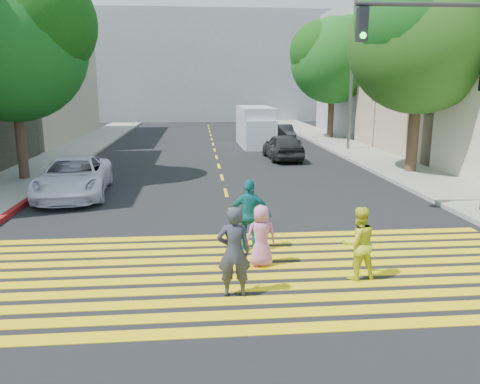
{
  "coord_description": "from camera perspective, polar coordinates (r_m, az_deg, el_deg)",
  "views": [
    {
      "loc": [
        -1.0,
        -8.2,
        3.97
      ],
      "look_at": [
        0.0,
        3.0,
        1.4
      ],
      "focal_mm": 35.0,
      "sensor_mm": 36.0,
      "label": 1
    }
  ],
  "objects": [
    {
      "name": "ground",
      "position": [
        9.17,
        1.7,
        -12.81
      ],
      "size": [
        120.0,
        120.0,
        0.0
      ],
      "primitive_type": "plane",
      "color": "black"
    },
    {
      "name": "sidewalk_left",
      "position": [
        31.36,
        -18.96,
        5.06
      ],
      "size": [
        3.0,
        40.0,
        0.15
      ],
      "primitive_type": "cube",
      "color": "gray",
      "rests_on": "ground"
    },
    {
      "name": "sidewalk_right",
      "position": [
        25.37,
        17.0,
        3.49
      ],
      "size": [
        3.0,
        60.0,
        0.15
      ],
      "primitive_type": "cube",
      "color": "gray",
      "rests_on": "ground"
    },
    {
      "name": "curb_red",
      "position": [
        15.86,
        -26.78,
        -2.73
      ],
      "size": [
        0.2,
        8.0,
        0.16
      ],
      "primitive_type": "cube",
      "color": "maroon",
      "rests_on": "ground"
    },
    {
      "name": "crosswalk",
      "position": [
        10.32,
        0.86,
        -9.72
      ],
      "size": [
        13.4,
        5.3,
        0.01
      ],
      "color": "yellow",
      "rests_on": "ground"
    },
    {
      "name": "lane_line",
      "position": [
        30.97,
        -3.21,
        5.52
      ],
      "size": [
        0.12,
        34.4,
        0.01
      ],
      "color": "yellow",
      "rests_on": "ground"
    },
    {
      "name": "building_right_tan",
      "position": [
        31.57,
        26.14,
        13.49
      ],
      "size": [
        10.0,
        10.0,
        10.0
      ],
      "primitive_type": "cube",
      "color": "tan",
      "rests_on": "ground"
    },
    {
      "name": "building_right_grey",
      "position": [
        41.42,
        18.17,
        13.7
      ],
      "size": [
        10.0,
        10.0,
        10.0
      ],
      "primitive_type": "cube",
      "color": "gray",
      "rests_on": "ground"
    },
    {
      "name": "backdrop_block",
      "position": [
        56.24,
        -4.21,
        14.93
      ],
      "size": [
        30.0,
        8.0,
        12.0
      ],
      "primitive_type": "cube",
      "color": "gray",
      "rests_on": "ground"
    },
    {
      "name": "tree_left",
      "position": [
        21.43,
        -25.98,
        16.51
      ],
      "size": [
        7.92,
        7.67,
        8.58
      ],
      "rotation": [
        0.0,
        0.0,
        -0.36
      ],
      "color": "#392B20",
      "rests_on": "ground"
    },
    {
      "name": "tree_right_near",
      "position": [
        22.67,
        21.34,
        17.63
      ],
      "size": [
        8.15,
        8.13,
        9.13
      ],
      "rotation": [
        0.0,
        0.0,
        0.37
      ],
      "color": "#422B18",
      "rests_on": "ground"
    },
    {
      "name": "tree_right_far",
      "position": [
        35.96,
        11.41,
        15.95
      ],
      "size": [
        6.89,
        6.33,
        8.94
      ],
      "rotation": [
        0.0,
        0.0,
        0.03
      ],
      "color": "#452B24",
      "rests_on": "ground"
    },
    {
      "name": "pedestrian_man",
      "position": [
        8.95,
        -0.75,
        -7.29
      ],
      "size": [
        0.65,
        0.42,
        1.77
      ],
      "primitive_type": "imported",
      "rotation": [
        0.0,
        0.0,
        3.14
      ],
      "color": "#333540",
      "rests_on": "ground"
    },
    {
      "name": "pedestrian_woman",
      "position": [
        10.04,
        14.22,
        -6.08
      ],
      "size": [
        0.82,
        0.67,
        1.56
      ],
      "primitive_type": "imported",
      "rotation": [
        0.0,
        0.0,
        3.26
      ],
      "color": "yellow",
      "rests_on": "ground"
    },
    {
      "name": "pedestrian_child",
      "position": [
        10.46,
        2.58,
        -5.35
      ],
      "size": [
        0.74,
        0.53,
        1.4
      ],
      "primitive_type": "imported",
      "rotation": [
        0.0,
        0.0,
        3.27
      ],
      "color": "#CA73A1",
      "rests_on": "ground"
    },
    {
      "name": "pedestrian_extra",
      "position": [
        11.39,
        1.21,
        -2.85
      ],
      "size": [
        1.1,
        0.61,
        1.77
      ],
      "primitive_type": "imported",
      "rotation": [
        0.0,
        0.0,
        2.96
      ],
      "color": "#146F74",
      "rests_on": "ground"
    },
    {
      "name": "white_sedan",
      "position": [
        18.1,
        -19.62,
        1.75
      ],
      "size": [
        2.79,
        5.28,
        1.42
      ],
      "primitive_type": "imported",
      "rotation": [
        0.0,
        0.0,
        0.09
      ],
      "color": "white",
      "rests_on": "ground"
    },
    {
      "name": "dark_car_near",
      "position": [
        25.65,
        5.23,
        5.53
      ],
      "size": [
        1.87,
        4.23,
        1.42
      ],
      "primitive_type": "imported",
      "rotation": [
        0.0,
        0.0,
        3.19
      ],
      "color": "black",
      "rests_on": "ground"
    },
    {
      "name": "silver_car",
      "position": [
        39.75,
        1.37,
        8.08
      ],
      "size": [
        2.26,
        4.58,
        1.28
      ],
      "primitive_type": "imported",
      "rotation": [
        0.0,
        0.0,
        3.03
      ],
      "color": "gray",
      "rests_on": "ground"
    },
    {
      "name": "dark_car_parked",
      "position": [
        33.81,
        5.29,
        7.14
      ],
      "size": [
        1.4,
        3.76,
        1.23
      ],
      "primitive_type": "imported",
      "rotation": [
        0.0,
        0.0,
        -0.03
      ],
      "color": "black",
      "rests_on": "ground"
    },
    {
      "name": "white_van",
      "position": [
        31.26,
        1.95,
        7.84
      ],
      "size": [
        2.16,
        5.49,
        2.57
      ],
      "rotation": [
        0.0,
        0.0,
        0.02
      ],
      "color": "#BAB5CE",
      "rests_on": "ground"
    },
    {
      "name": "traffic_signal",
      "position": [
        15.53,
        25.13,
        12.92
      ],
      "size": [
        4.53,
        0.39,
        6.64
      ],
      "rotation": [
        0.0,
        0.0,
        -0.02
      ],
      "color": "black",
      "rests_on": "ground"
    },
    {
      "name": "street_lamp",
      "position": [
        29.53,
        13.18,
        15.55
      ],
      "size": [
        2.17,
        0.34,
        9.6
      ],
      "rotation": [
        0.0,
        0.0,
        0.06
      ],
      "color": "#5B5A60",
      "rests_on": "ground"
    }
  ]
}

